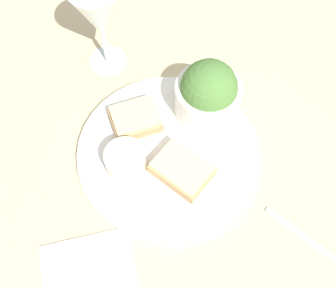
% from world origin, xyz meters
% --- Properties ---
extents(ground_plane, '(4.00, 4.00, 0.00)m').
position_xyz_m(ground_plane, '(0.00, 0.00, 0.00)').
color(ground_plane, '#C6B289').
extents(dinner_plate, '(0.28, 0.28, 0.01)m').
position_xyz_m(dinner_plate, '(0.00, 0.00, 0.01)').
color(dinner_plate, white).
rests_on(dinner_plate, ground_plane).
extents(salad_bowl, '(0.10, 0.10, 0.10)m').
position_xyz_m(salad_bowl, '(-0.05, -0.09, 0.06)').
color(salad_bowl, white).
rests_on(salad_bowl, dinner_plate).
extents(sauce_ramekin, '(0.06, 0.06, 0.04)m').
position_xyz_m(sauce_ramekin, '(0.06, 0.03, 0.04)').
color(sauce_ramekin, beige).
rests_on(sauce_ramekin, dinner_plate).
extents(cheese_toast_near, '(0.10, 0.10, 0.03)m').
position_xyz_m(cheese_toast_near, '(-0.03, 0.04, 0.03)').
color(cheese_toast_near, tan).
rests_on(cheese_toast_near, dinner_plate).
extents(cheese_toast_far, '(0.09, 0.09, 0.03)m').
position_xyz_m(cheese_toast_far, '(0.06, -0.04, 0.03)').
color(cheese_toast_far, tan).
rests_on(cheese_toast_far, dinner_plate).
extents(wine_glass, '(0.09, 0.09, 0.16)m').
position_xyz_m(wine_glass, '(0.13, -0.17, 0.11)').
color(wine_glass, silver).
rests_on(wine_glass, ground_plane).
extents(napkin, '(0.16, 0.15, 0.01)m').
position_xyz_m(napkin, '(0.08, 0.20, 0.00)').
color(napkin, white).
rests_on(napkin, ground_plane).
extents(fork, '(0.16, 0.11, 0.01)m').
position_xyz_m(fork, '(-0.23, 0.13, 0.00)').
color(fork, silver).
rests_on(fork, ground_plane).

